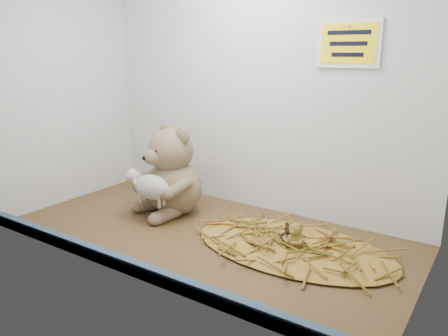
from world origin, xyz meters
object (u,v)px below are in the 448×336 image
Objects in this scene: toy_lamb at (152,187)px; mini_teddy_brown at (290,233)px; main_teddy at (173,169)px; mini_teddy_tan at (296,234)px.

mini_teddy_brown is at bearing 9.18° from toy_lamb.
toy_lamb is at bearing -167.08° from mini_teddy_brown.
main_teddy reaches higher than toy_lamb.
mini_teddy_tan is (46.79, -4.59, -10.06)cm from main_teddy.
main_teddy is 3.95× the size of mini_teddy_tan.
toy_lamb is at bearing -163.58° from mini_teddy_tan.
main_teddy is 4.81× the size of mini_teddy_brown.
main_teddy is 46.02cm from mini_teddy_brown.
mini_teddy_brown is (44.61, -3.53, -10.73)cm from main_teddy.
mini_teddy_brown is at bearing 163.02° from mini_teddy_tan.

